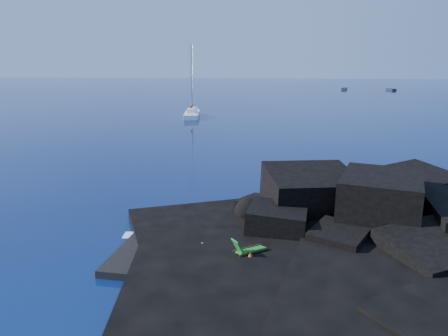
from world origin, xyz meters
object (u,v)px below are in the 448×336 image
Objects in this scene: marker_cone at (250,256)px; distant_boat_b at (391,90)px; sunbather at (193,244)px; sailboat at (192,117)px; deck_chair at (251,246)px; distant_boat_a at (344,90)px.

marker_cone is 126.36m from distant_boat_b.
sunbather is at bearing 154.36° from marker_cone.
marker_cone is at bearing -83.89° from sailboat.
sailboat is 53.38m from deck_chair.
deck_chair is 0.62m from marker_cone.
distant_boat_a is 13.73m from distant_boat_b.
sunbather is at bearing -121.83° from distant_boat_b.
distant_boat_b is at bearing 78.86° from sunbather.
marker_cone is (2.84, -1.36, 0.12)m from sunbather.
sailboat is 6.27× the size of sunbather.
marker_cone is at bearing -123.66° from deck_chair.
sailboat is 53.92m from marker_cone.
sunbather reaches higher than distant_boat_a.
marker_cone reaches higher than distant_boat_a.
distant_boat_b is at bearing 37.76° from deck_chair.
marker_cone is 125.09m from distant_boat_a.
distant_boat_a is (26.25, 122.30, -0.65)m from marker_cone.
deck_chair reaches higher than distant_boat_a.
sunbather is at bearing -86.65° from sailboat.
deck_chair is at bearing -83.77° from sailboat.
sailboat is at bearing -139.10° from distant_boat_b.
sailboat reaches higher than marker_cone.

